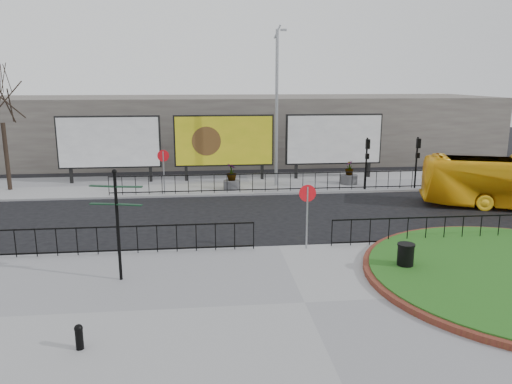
{
  "coord_description": "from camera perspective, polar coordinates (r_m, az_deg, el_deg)",
  "views": [
    {
      "loc": [
        -2.81,
        -18.06,
        6.43
      ],
      "look_at": [
        -0.73,
        1.38,
        1.95
      ],
      "focal_mm": 35.0,
      "sensor_mm": 36.0,
      "label": 1
    }
  ],
  "objects": [
    {
      "name": "billboard_right",
      "position": [
        32.35,
        8.88,
        5.95
      ],
      "size": [
        6.2,
        0.31,
        4.1
      ],
      "color": "black",
      "rests_on": "pavement_far"
    },
    {
      "name": "planter_c",
      "position": [
        30.92,
        10.58,
        1.79
      ],
      "size": [
        1.05,
        1.05,
        1.44
      ],
      "color": "#4C4C4F",
      "rests_on": "pavement_far"
    },
    {
      "name": "billboard_mid",
      "position": [
        31.29,
        -3.67,
        5.84
      ],
      "size": [
        6.2,
        0.31,
        4.1
      ],
      "color": "black",
      "rests_on": "pavement_far"
    },
    {
      "name": "railing_near_right",
      "position": [
        20.86,
        20.74,
        -3.99
      ],
      "size": [
        9.0,
        0.1,
        1.1
      ],
      "primitive_type": null,
      "color": "black",
      "rests_on": "pavement_near"
    },
    {
      "name": "ground",
      "position": [
        19.38,
        2.6,
        -6.5
      ],
      "size": [
        90.0,
        90.0,
        0.0
      ],
      "primitive_type": "plane",
      "color": "black",
      "rests_on": "ground"
    },
    {
      "name": "fingerpost_sign",
      "position": [
        16.13,
        -15.6,
        -2.46
      ],
      "size": [
        1.68,
        0.61,
        3.6
      ],
      "rotation": [
        0.0,
        0.0,
        -0.28
      ],
      "color": "black",
      "rests_on": "pavement_near"
    },
    {
      "name": "railing_near_left",
      "position": [
        18.94,
        -15.56,
        -5.3
      ],
      "size": [
        10.0,
        0.1,
        1.1
      ],
      "primitive_type": null,
      "color": "black",
      "rests_on": "pavement_near"
    },
    {
      "name": "speed_sign_near",
      "position": [
        18.63,
        5.89,
        -1.2
      ],
      "size": [
        0.64,
        0.07,
        2.47
      ],
      "color": "gray",
      "rests_on": "pavement_near"
    },
    {
      "name": "pavement_far",
      "position": [
        30.86,
        -0.74,
        0.99
      ],
      "size": [
        44.0,
        6.0,
        0.12
      ],
      "primitive_type": "cube",
      "color": "gray",
      "rests_on": "ground"
    },
    {
      "name": "tree_left",
      "position": [
        31.73,
        -26.9,
        6.44
      ],
      "size": [
        2.0,
        2.0,
        7.0
      ],
      "primitive_type": null,
      "color": "#2D2119",
      "rests_on": "pavement_far"
    },
    {
      "name": "pavement_near",
      "position": [
        14.8,
        5.58,
        -12.66
      ],
      "size": [
        30.0,
        10.0,
        0.12
      ],
      "primitive_type": "cube",
      "color": "gray",
      "rests_on": "ground"
    },
    {
      "name": "planter_b",
      "position": [
        28.96,
        -2.79,
        1.41
      ],
      "size": [
        0.98,
        0.98,
        1.51
      ],
      "color": "#4C4C4F",
      "rests_on": "pavement_far"
    },
    {
      "name": "litter_bin",
      "position": [
        17.45,
        16.71,
        -7.17
      ],
      "size": [
        0.58,
        0.58,
        0.96
      ],
      "color": "black",
      "rests_on": "pavement_near"
    },
    {
      "name": "railing_far",
      "position": [
        28.22,
        1.79,
        1.12
      ],
      "size": [
        18.0,
        0.1,
        1.1
      ],
      "primitive_type": null,
      "color": "black",
      "rests_on": "pavement_far"
    },
    {
      "name": "billboard_left",
      "position": [
        31.78,
        -16.44,
        5.45
      ],
      "size": [
        6.2,
        0.31,
        4.1
      ],
      "color": "black",
      "rests_on": "pavement_far"
    },
    {
      "name": "building_backdrop",
      "position": [
        40.35,
        -2.09,
        7.31
      ],
      "size": [
        40.0,
        10.0,
        5.0
      ],
      "primitive_type": "cube",
      "color": "slate",
      "rests_on": "ground"
    },
    {
      "name": "bollard",
      "position": [
        13.0,
        -19.57,
        -15.21
      ],
      "size": [
        0.21,
        0.21,
        0.64
      ],
      "color": "black",
      "rests_on": "pavement_near"
    },
    {
      "name": "speed_sign_far",
      "position": [
        27.92,
        -10.54,
        3.38
      ],
      "size": [
        0.64,
        0.07,
        2.47
      ],
      "color": "gray",
      "rests_on": "pavement_far"
    },
    {
      "name": "lamp_post",
      "position": [
        29.42,
        2.38,
        9.76
      ],
      "size": [
        0.74,
        0.18,
        9.23
      ],
      "color": "gray",
      "rests_on": "pavement_far"
    },
    {
      "name": "signal_pole_a",
      "position": [
        29.26,
        12.56,
        4.08
      ],
      "size": [
        0.22,
        0.26,
        3.0
      ],
      "color": "black",
      "rests_on": "pavement_far"
    },
    {
      "name": "signal_pole_b",
      "position": [
        30.35,
        17.95,
        4.07
      ],
      "size": [
        0.22,
        0.26,
        3.0
      ],
      "color": "black",
      "rests_on": "pavement_far"
    }
  ]
}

